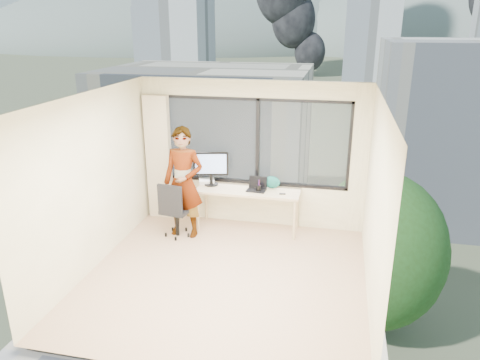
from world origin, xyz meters
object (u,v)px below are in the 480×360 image
(person, at_px, (184,183))
(game_console, at_px, (207,181))
(laptop, at_px, (256,185))
(desk, at_px, (248,209))
(handbag, at_px, (272,182))
(monitor, at_px, (211,168))
(chair, at_px, (177,208))

(person, height_order, game_console, person)
(laptop, bearing_deg, desk, 173.85)
(person, relative_size, laptop, 5.59)
(desk, bearing_deg, game_console, 167.86)
(game_console, height_order, handbag, handbag)
(handbag, bearing_deg, monitor, -156.66)
(chair, distance_m, handbag, 1.72)
(chair, height_order, game_console, chair)
(laptop, bearing_deg, chair, -154.66)
(person, bearing_deg, game_console, 72.59)
(desk, distance_m, handbag, 0.64)
(monitor, xyz_separation_m, laptop, (0.84, -0.12, -0.20))
(desk, bearing_deg, handbag, 23.04)
(person, distance_m, monitor, 0.64)
(game_console, bearing_deg, desk, -30.12)
(monitor, bearing_deg, laptop, -21.60)
(person, relative_size, handbag, 6.79)
(monitor, distance_m, game_console, 0.31)
(person, bearing_deg, desk, 25.86)
(desk, distance_m, chair, 1.26)
(chair, bearing_deg, monitor, 62.19)
(monitor, relative_size, game_console, 2.26)
(chair, bearing_deg, laptop, 29.19)
(desk, xyz_separation_m, handbag, (0.39, 0.17, 0.48))
(person, bearing_deg, laptop, 21.93)
(desk, xyz_separation_m, monitor, (-0.69, 0.09, 0.68))
(monitor, height_order, handbag, monitor)
(desk, distance_m, monitor, 0.98)
(chair, distance_m, person, 0.47)
(chair, distance_m, monitor, 0.94)
(chair, relative_size, person, 0.53)
(desk, distance_m, laptop, 0.50)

